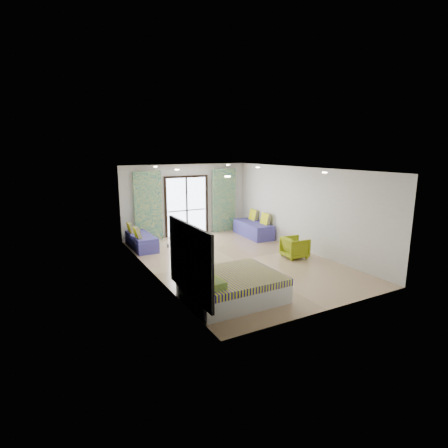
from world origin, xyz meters
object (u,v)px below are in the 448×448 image
daybed_left (141,241)px  daybed_right (254,229)px  armchair (295,246)px  coffee_table (195,235)px  bed (231,286)px

daybed_left → daybed_right: daybed_right is taller
daybed_right → armchair: 2.90m
coffee_table → bed: bearing=-103.8°
daybed_left → bed: bearing=-83.7°
daybed_right → armchair: size_ratio=2.82×
bed → armchair: bearing=28.1°
bed → armchair: size_ratio=2.90×
daybed_left → armchair: 5.03m
coffee_table → daybed_right: bearing=2.7°
daybed_left → coffee_table: size_ratio=2.42×
daybed_right → armchair: daybed_right is taller
bed → coffee_table: size_ratio=2.86×
daybed_right → coffee_table: size_ratio=2.78×
daybed_right → coffee_table: daybed_right is taller
bed → daybed_right: 5.82m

